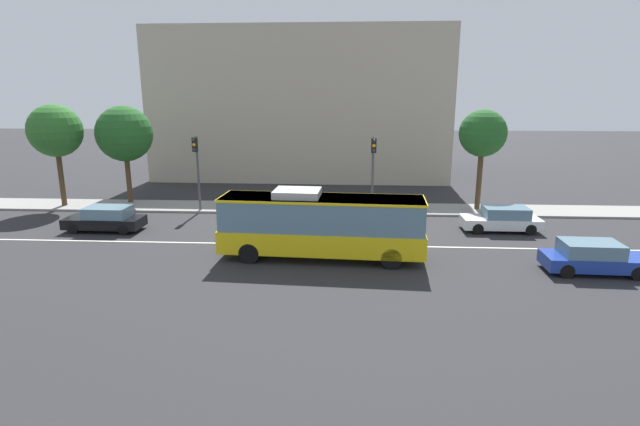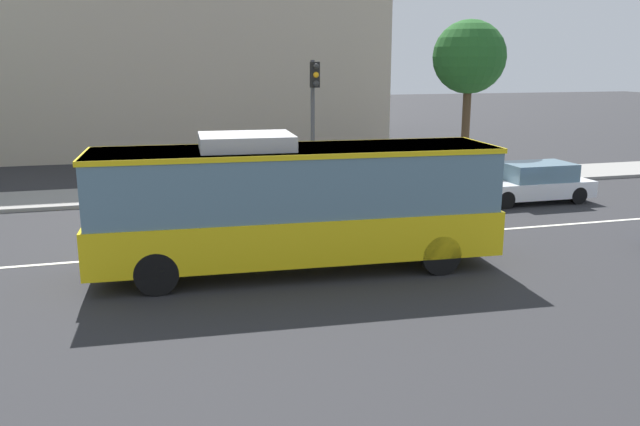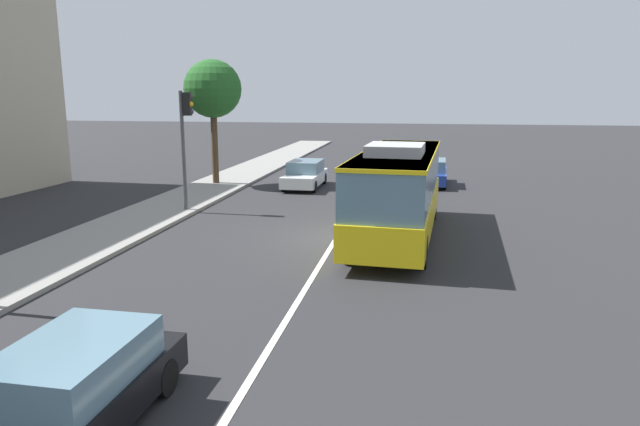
# 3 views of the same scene
# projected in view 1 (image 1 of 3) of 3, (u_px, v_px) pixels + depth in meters

# --- Properties ---
(ground_plane) EXTENTS (160.00, 160.00, 0.00)m
(ground_plane) POSITION_uv_depth(u_px,v_px,m) (318.00, 245.00, 26.50)
(ground_plane) COLOR #28282B
(sidewalk_kerb) EXTENTS (80.00, 3.31, 0.14)m
(sidewalk_kerb) POSITION_uv_depth(u_px,v_px,m) (325.00, 208.00, 34.50)
(sidewalk_kerb) COLOR gray
(sidewalk_kerb) RESTS_ON ground_plane
(lane_centre_line) EXTENTS (76.00, 0.16, 0.01)m
(lane_centre_line) POSITION_uv_depth(u_px,v_px,m) (318.00, 245.00, 26.49)
(lane_centre_line) COLOR silver
(lane_centre_line) RESTS_ON ground_plane
(transit_bus) EXTENTS (10.13, 3.08, 3.46)m
(transit_bus) POSITION_uv_depth(u_px,v_px,m) (321.00, 223.00, 23.99)
(transit_bus) COLOR yellow
(transit_bus) RESTS_ON ground_plane
(sedan_black) EXTENTS (4.52, 1.87, 1.46)m
(sedan_black) POSITION_uv_depth(u_px,v_px,m) (106.00, 219.00, 29.06)
(sedan_black) COLOR black
(sedan_black) RESTS_ON ground_plane
(sedan_white) EXTENTS (4.51, 1.83, 1.46)m
(sedan_white) POSITION_uv_depth(u_px,v_px,m) (502.00, 219.00, 29.01)
(sedan_white) COLOR white
(sedan_white) RESTS_ON ground_plane
(sedan_blue) EXTENTS (4.56, 1.95, 1.46)m
(sedan_blue) POSITION_uv_depth(u_px,v_px,m) (593.00, 258.00, 22.33)
(sedan_blue) COLOR #1E3899
(sedan_blue) RESTS_ON ground_plane
(traffic_light_near_corner) EXTENTS (0.34, 0.62, 5.20)m
(traffic_light_near_corner) POSITION_uv_depth(u_px,v_px,m) (197.00, 161.00, 32.80)
(traffic_light_near_corner) COLOR #47474C
(traffic_light_near_corner) RESTS_ON ground_plane
(traffic_light_mid_block) EXTENTS (0.33, 0.62, 5.20)m
(traffic_light_mid_block) POSITION_uv_depth(u_px,v_px,m) (373.00, 162.00, 32.23)
(traffic_light_mid_block) COLOR #47474C
(traffic_light_mid_block) RESTS_ON ground_plane
(street_tree_kerbside_left) EXTENTS (3.63, 3.63, 7.24)m
(street_tree_kerbside_left) POSITION_uv_depth(u_px,v_px,m) (55.00, 131.00, 33.89)
(street_tree_kerbside_left) COLOR #4C3823
(street_tree_kerbside_left) RESTS_ON ground_plane
(street_tree_kerbside_centre) EXTENTS (3.95, 3.95, 7.11)m
(street_tree_kerbside_centre) POSITION_uv_depth(u_px,v_px,m) (124.00, 134.00, 34.93)
(street_tree_kerbside_centre) COLOR #4C3823
(street_tree_kerbside_centre) RESTS_ON ground_plane
(street_tree_kerbside_right) EXTENTS (3.15, 3.15, 6.92)m
(street_tree_kerbside_right) POSITION_uv_depth(u_px,v_px,m) (483.00, 134.00, 32.87)
(street_tree_kerbside_right) COLOR #4C3823
(street_tree_kerbside_right) RESTS_ON ground_plane
(office_block_background) EXTENTS (27.27, 15.13, 13.60)m
(office_block_background) POSITION_uv_depth(u_px,v_px,m) (305.00, 104.00, 49.25)
(office_block_background) COLOR #B7A893
(office_block_background) RESTS_ON ground_plane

